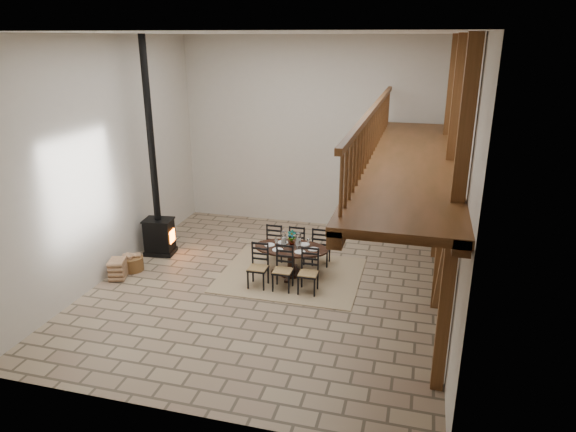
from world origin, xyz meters
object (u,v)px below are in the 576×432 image
(dining_table, at_px, (291,260))
(wood_stove, at_px, (157,209))
(log_basket, at_px, (133,263))
(log_stack, at_px, (118,269))

(dining_table, xyz_separation_m, wood_stove, (-3.33, 0.35, 0.76))
(wood_stove, xyz_separation_m, log_basket, (-0.15, -1.01, -0.95))
(dining_table, xyz_separation_m, log_stack, (-3.56, -1.11, -0.14))
(log_basket, distance_m, log_stack, 0.46)
(dining_table, height_order, log_stack, dining_table)
(wood_stove, relative_size, log_stack, 9.64)
(log_stack, bearing_deg, dining_table, 17.34)
(dining_table, height_order, wood_stove, wood_stove)
(log_basket, bearing_deg, dining_table, 10.71)
(log_stack, bearing_deg, wood_stove, 81.12)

